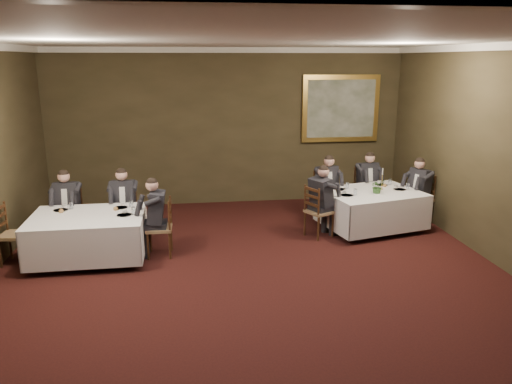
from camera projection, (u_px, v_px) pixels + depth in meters
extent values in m
plane|color=black|center=(259.00, 300.00, 6.95)|extent=(10.00, 10.00, 0.00)
cube|color=silver|center=(260.00, 38.00, 6.05)|extent=(8.00, 10.00, 0.10)
cube|color=#332C19|center=(228.00, 128.00, 11.28)|extent=(8.00, 0.10, 3.50)
cube|color=white|center=(227.00, 50.00, 10.80)|extent=(8.00, 0.10, 0.12)
cube|color=#301E0D|center=(372.00, 193.00, 9.68)|extent=(2.01, 1.68, 0.04)
cube|color=white|center=(372.00, 192.00, 9.67)|extent=(2.08, 1.76, 0.02)
cube|color=white|center=(371.00, 208.00, 9.76)|extent=(2.11, 1.78, 0.65)
cube|color=#301E0D|center=(87.00, 217.00, 8.20)|extent=(1.77, 1.34, 0.04)
cube|color=white|center=(87.00, 216.00, 8.19)|extent=(1.84, 1.40, 0.02)
cube|color=white|center=(89.00, 235.00, 8.27)|extent=(1.86, 1.42, 0.65)
cube|color=olive|center=(326.00, 196.00, 10.41)|extent=(0.53, 0.52, 0.05)
cube|color=#301E0D|center=(322.00, 183.00, 10.51)|extent=(0.37, 0.13, 0.54)
cube|color=black|center=(326.00, 178.00, 10.31)|extent=(0.49, 0.41, 0.55)
sphere|color=#D89A87|center=(327.00, 160.00, 10.21)|extent=(0.26, 0.26, 0.21)
cube|color=olive|center=(366.00, 192.00, 10.75)|extent=(0.50, 0.48, 0.05)
cube|color=#301E0D|center=(362.00, 179.00, 10.86)|extent=(0.38, 0.09, 0.54)
cube|color=black|center=(367.00, 175.00, 10.65)|extent=(0.46, 0.37, 0.55)
sphere|color=#D89A87|center=(368.00, 157.00, 10.56)|extent=(0.24, 0.24, 0.21)
cube|color=olive|center=(319.00, 212.00, 9.34)|extent=(0.57, 0.58, 0.05)
cube|color=#301E0D|center=(312.00, 201.00, 9.17)|extent=(0.20, 0.35, 0.54)
cube|color=black|center=(320.00, 192.00, 9.24)|extent=(0.47, 0.52, 0.55)
sphere|color=#D89A87|center=(320.00, 172.00, 9.14)|extent=(0.28, 0.28, 0.21)
cube|color=olive|center=(419.00, 200.00, 10.14)|extent=(0.56, 0.57, 0.05)
cube|color=#301E0D|center=(427.00, 187.00, 10.17)|extent=(0.18, 0.36, 0.54)
cube|color=black|center=(421.00, 182.00, 10.04)|extent=(0.45, 0.51, 0.55)
sphere|color=#D89A87|center=(422.00, 163.00, 9.95)|extent=(0.28, 0.28, 0.21)
cube|color=olive|center=(69.00, 216.00, 9.08)|extent=(0.48, 0.46, 0.05)
cube|color=#301E0D|center=(71.00, 200.00, 9.20)|extent=(0.38, 0.07, 0.54)
cube|color=black|center=(67.00, 196.00, 8.99)|extent=(0.45, 0.35, 0.55)
sphere|color=#D89A87|center=(65.00, 176.00, 8.89)|extent=(0.23, 0.23, 0.21)
cube|color=olive|center=(125.00, 213.00, 9.22)|extent=(0.45, 0.43, 0.05)
cube|color=#301E0D|center=(125.00, 198.00, 9.34)|extent=(0.38, 0.04, 0.54)
cube|color=black|center=(124.00, 194.00, 9.13)|extent=(0.43, 0.32, 0.55)
sphere|color=#D89A87|center=(122.00, 174.00, 9.03)|extent=(0.22, 0.22, 0.21)
cube|color=olive|center=(159.00, 228.00, 8.42)|extent=(0.43, 0.45, 0.05)
cube|color=#301E0D|center=(170.00, 214.00, 8.38)|extent=(0.04, 0.38, 0.54)
cube|color=black|center=(158.00, 207.00, 8.32)|extent=(0.32, 0.43, 0.55)
sphere|color=#D89A87|center=(157.00, 185.00, 8.23)|extent=(0.22, 0.22, 0.21)
cube|color=olive|center=(14.00, 235.00, 8.10)|extent=(0.46, 0.48, 0.05)
cube|color=#301E0D|center=(1.00, 221.00, 8.03)|extent=(0.07, 0.38, 0.54)
imported|color=#2D5926|center=(377.00, 186.00, 9.52)|extent=(0.27, 0.24, 0.29)
cylinder|color=#B39536|center=(382.00, 189.00, 9.83)|extent=(0.06, 0.06, 0.02)
cylinder|color=#B39536|center=(382.00, 181.00, 9.79)|extent=(0.01, 0.01, 0.29)
cylinder|color=white|center=(383.00, 171.00, 9.73)|extent=(0.02, 0.02, 0.13)
cylinder|color=white|center=(340.00, 189.00, 9.84)|extent=(0.25, 0.25, 0.01)
cylinder|color=white|center=(338.00, 186.00, 9.98)|extent=(0.08, 0.08, 0.05)
cylinder|color=white|center=(348.00, 185.00, 9.84)|extent=(0.06, 0.06, 0.14)
cylinder|color=white|center=(61.00, 210.00, 8.48)|extent=(0.25, 0.25, 0.01)
cylinder|color=white|center=(63.00, 206.00, 8.62)|extent=(0.08, 0.08, 0.05)
cylinder|color=white|center=(71.00, 206.00, 8.49)|extent=(0.06, 0.06, 0.14)
cube|color=gold|center=(341.00, 109.00, 11.47)|extent=(1.80, 0.08, 1.52)
cube|color=#474F35|center=(341.00, 109.00, 11.42)|extent=(1.58, 0.01, 1.30)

